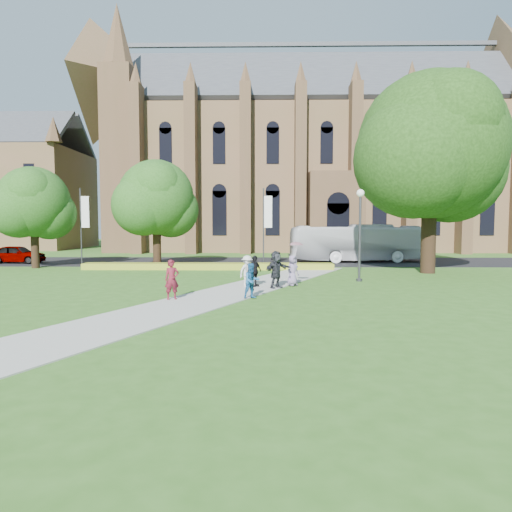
{
  "coord_description": "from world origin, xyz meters",
  "views": [
    {
      "loc": [
        2.05,
        -19.55,
        3.26
      ],
      "look_at": [
        1.62,
        4.25,
        1.6
      ],
      "focal_mm": 32.0,
      "sensor_mm": 36.0,
      "label": 1
    }
  ],
  "objects_px": {
    "tour_coach": "(358,243)",
    "pedestrian_0": "(172,280)",
    "large_tree": "(431,146)",
    "car_0": "(17,254)",
    "streetlamp": "(360,224)"
  },
  "relations": [
    {
      "from": "tour_coach",
      "to": "streetlamp",
      "type": "bearing_deg",
      "value": 162.29
    },
    {
      "from": "car_0",
      "to": "pedestrian_0",
      "type": "height_order",
      "value": "pedestrian_0"
    },
    {
      "from": "large_tree",
      "to": "car_0",
      "type": "relative_size",
      "value": 3.0
    },
    {
      "from": "car_0",
      "to": "pedestrian_0",
      "type": "distance_m",
      "value": 24.7
    },
    {
      "from": "large_tree",
      "to": "car_0",
      "type": "bearing_deg",
      "value": 167.43
    },
    {
      "from": "car_0",
      "to": "pedestrian_0",
      "type": "bearing_deg",
      "value": -134.76
    },
    {
      "from": "tour_coach",
      "to": "pedestrian_0",
      "type": "bearing_deg",
      "value": 142.33
    },
    {
      "from": "streetlamp",
      "to": "pedestrian_0",
      "type": "bearing_deg",
      "value": -144.49
    },
    {
      "from": "car_0",
      "to": "streetlamp",
      "type": "bearing_deg",
      "value": -111.02
    },
    {
      "from": "large_tree",
      "to": "tour_coach",
      "type": "distance_m",
      "value": 11.4
    },
    {
      "from": "car_0",
      "to": "pedestrian_0",
      "type": "xyz_separation_m",
      "value": [
        16.65,
        -18.25,
        0.12
      ]
    },
    {
      "from": "tour_coach",
      "to": "car_0",
      "type": "relative_size",
      "value": 2.63
    },
    {
      "from": "pedestrian_0",
      "to": "car_0",
      "type": "bearing_deg",
      "value": 107.78
    },
    {
      "from": "large_tree",
      "to": "tour_coach",
      "type": "height_order",
      "value": "large_tree"
    },
    {
      "from": "streetlamp",
      "to": "large_tree",
      "type": "bearing_deg",
      "value": 39.29
    }
  ]
}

